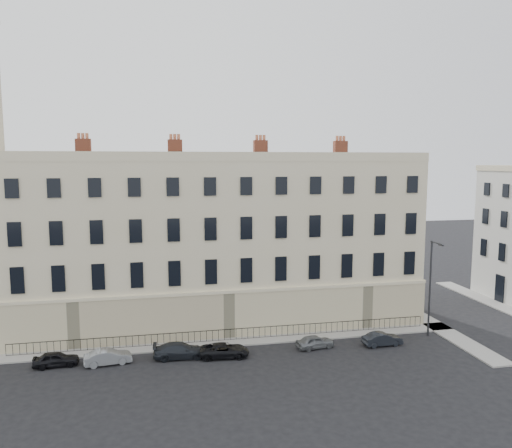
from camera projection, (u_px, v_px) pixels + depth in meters
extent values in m
plane|color=black|center=(319.00, 360.00, 37.92)|extent=(160.00, 160.00, 0.00)
cube|color=beige|center=(219.00, 241.00, 47.45)|extent=(36.00, 12.00, 15.00)
cube|color=beige|center=(229.00, 316.00, 42.23)|extent=(36.10, 0.18, 4.00)
cube|color=beige|center=(393.00, 288.00, 51.74)|extent=(0.18, 12.10, 4.00)
cube|color=beige|center=(228.00, 157.00, 40.77)|extent=(36.00, 0.35, 0.80)
cube|color=beige|center=(395.00, 158.00, 50.02)|extent=(0.35, 12.00, 0.80)
cube|color=brown|center=(83.00, 150.00, 43.99)|extent=(1.30, 0.70, 2.00)
cube|color=brown|center=(175.00, 151.00, 45.58)|extent=(1.30, 0.70, 2.00)
cube|color=brown|center=(260.00, 151.00, 47.18)|extent=(1.30, 0.70, 2.00)
cube|color=brown|center=(340.00, 151.00, 48.78)|extent=(1.30, 0.70, 2.00)
cube|color=gray|center=(183.00, 345.00, 40.78)|extent=(48.00, 2.00, 0.12)
cube|color=gray|center=(420.00, 317.00, 48.28)|extent=(2.00, 24.00, 0.12)
cube|color=gray|center=(497.00, 305.00, 52.22)|extent=(2.00, 20.00, 0.12)
cube|color=black|center=(230.00, 329.00, 41.84)|extent=(35.00, 0.04, 0.04)
cube|color=black|center=(230.00, 340.00, 41.96)|extent=(35.00, 0.04, 0.04)
imported|color=black|center=(56.00, 359.00, 36.73)|extent=(3.32, 1.51, 1.10)
imported|color=gray|center=(108.00, 357.00, 37.09)|extent=(3.59, 1.71, 1.14)
imported|color=black|center=(180.00, 350.00, 38.30)|extent=(4.14, 1.82, 1.18)
imported|color=black|center=(224.00, 350.00, 38.48)|extent=(3.98, 2.10, 1.07)
imported|color=slate|center=(315.00, 342.00, 40.32)|extent=(3.31, 1.76, 1.07)
imported|color=black|center=(382.00, 339.00, 40.91)|extent=(3.33, 1.30, 1.08)
cylinder|color=#2B2C30|center=(430.00, 289.00, 42.72)|extent=(0.17, 0.17, 8.38)
cylinder|color=#2B2C30|center=(436.00, 243.00, 41.49)|extent=(0.16, 1.57, 0.10)
cube|color=#2B2C30|center=(441.00, 245.00, 40.78)|extent=(0.21, 0.53, 0.13)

